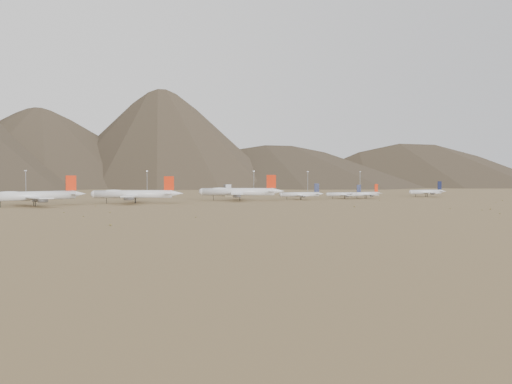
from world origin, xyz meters
name	(u,v)px	position (x,y,z in m)	size (l,w,h in m)	color
ground	(246,203)	(0.00, 0.00, 0.00)	(3000.00, 3000.00, 0.00)	#91744B
mountain_ridge	(101,122)	(0.00, 900.00, 150.00)	(4400.00, 1000.00, 300.00)	#4C402E
widebody_west	(33,196)	(-149.74, 24.79, 7.32)	(68.04, 54.41, 21.22)	silver
widebody_centre	(134,194)	(-79.56, 31.06, 7.11)	(66.87, 53.21, 20.62)	silver
widebody_east	(239,192)	(9.34, 38.30, 7.45)	(68.87, 55.21, 21.62)	silver
narrowbody_a	(301,194)	(65.28, 30.73, 4.56)	(42.57, 30.70, 14.05)	silver
narrowbody_b	(345,194)	(108.83, 27.09, 4.09)	(37.99, 27.70, 12.62)	silver
narrowbody_c	(366,194)	(128.67, 22.43, 4.24)	(39.01, 28.67, 13.07)	silver
narrowbody_d	(427,192)	(205.62, 27.63, 4.95)	(46.22, 33.03, 15.25)	silver
control_tower	(227,191)	(30.00, 120.00, 5.32)	(8.00, 8.00, 12.00)	gray
mast_far_west	(26,184)	(-155.47, 112.07, 14.20)	(2.00, 0.60, 25.70)	gray
mast_west	(147,183)	(-50.65, 122.99, 14.20)	(2.00, 0.60, 25.70)	gray
mast_centre	(254,182)	(52.14, 103.93, 14.20)	(2.00, 0.60, 25.70)	gray
mast_east	(308,181)	(134.99, 140.08, 14.20)	(2.00, 0.60, 25.70)	gray
mast_far_east	(360,181)	(196.05, 125.31, 14.20)	(2.00, 0.60, 25.70)	gray
desert_scrub	(273,211)	(-20.65, -89.36, 0.33)	(420.33, 167.85, 0.85)	olive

